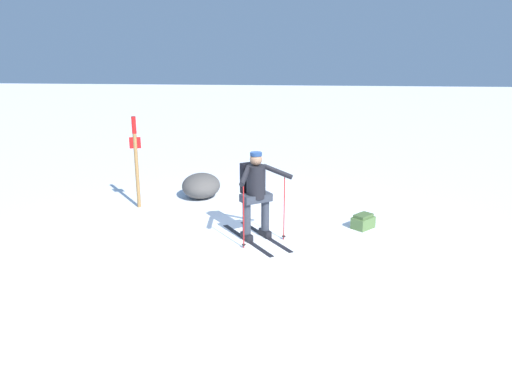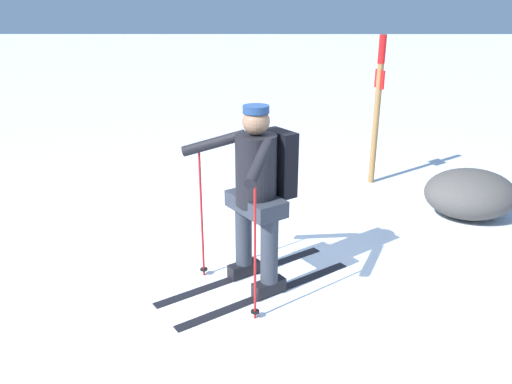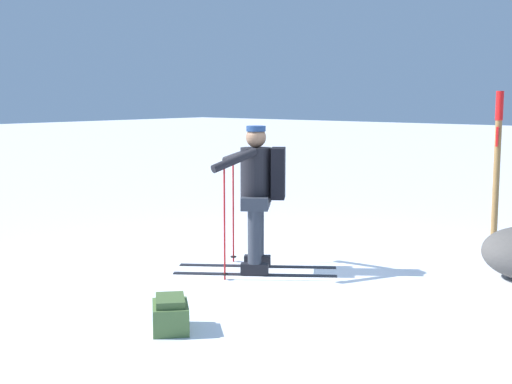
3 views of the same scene
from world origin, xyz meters
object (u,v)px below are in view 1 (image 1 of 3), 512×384
(rock_boulder, at_px, (201,186))
(skier, at_px, (255,190))
(trail_marker, at_px, (136,155))
(dropped_backpack, at_px, (363,222))

(rock_boulder, bearing_deg, skier, 31.74)
(skier, relative_size, trail_marker, 0.87)
(dropped_backpack, relative_size, trail_marker, 0.26)
(dropped_backpack, xyz_separation_m, rock_boulder, (-1.75, -3.57, 0.15))
(trail_marker, distance_m, rock_boulder, 1.74)
(dropped_backpack, bearing_deg, rock_boulder, -116.10)
(dropped_backpack, distance_m, rock_boulder, 3.98)
(dropped_backpack, distance_m, trail_marker, 4.97)
(skier, distance_m, trail_marker, 3.19)
(skier, relative_size, rock_boulder, 1.67)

